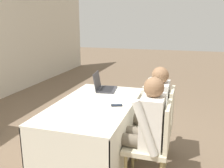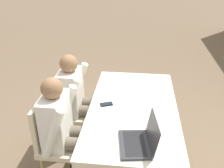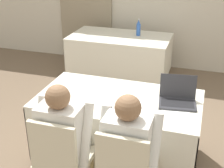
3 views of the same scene
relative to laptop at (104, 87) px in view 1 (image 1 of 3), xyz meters
The scene contains 11 objects.
ground_plane 0.97m from the laptop, behind, with size 24.00×24.00×0.00m, color brown.
conference_table_near 0.61m from the laptop, behind, with size 1.63×0.89×0.73m.
laptop is the anchor object (origin of this frame).
cell_phone 0.68m from the laptop, 148.94° to the right, with size 0.11×0.14×0.01m.
paper_beside_laptop 0.45m from the laptop, 152.14° to the right, with size 0.29×0.35×0.00m.
paper_centre_table 1.21m from the laptop, behind, with size 0.28×0.34×0.00m.
paper_left_edge 0.16m from the laptop, 83.21° to the right, with size 0.32×0.36×0.00m.
chair_near_left 1.22m from the laptop, 135.98° to the right, with size 0.44×0.44×0.90m.
chair_near_right 0.92m from the laptop, 109.21° to the right, with size 0.44×0.44×0.90m.
person_checkered_shirt 1.12m from the laptop, 139.78° to the right, with size 0.50×0.52×1.16m.
person_white_shirt 0.79m from the laptop, 111.71° to the right, with size 0.50×0.52×1.16m.
Camera 1 is at (-2.61, -1.01, 1.69)m, focal length 40.00 mm.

